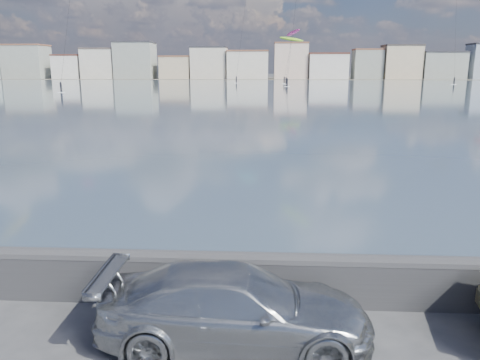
# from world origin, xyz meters

# --- Properties ---
(bay_water) EXTENTS (500.00, 177.00, 0.00)m
(bay_water) POSITION_xyz_m (0.00, 91.50, 0.01)
(bay_water) COLOR #38515B
(bay_water) RESTS_ON ground
(far_shore_strip) EXTENTS (500.00, 60.00, 0.00)m
(far_shore_strip) POSITION_xyz_m (0.00, 200.00, 0.01)
(far_shore_strip) COLOR #4C473D
(far_shore_strip) RESTS_ON ground
(seawall) EXTENTS (400.00, 0.36, 1.08)m
(seawall) POSITION_xyz_m (0.00, 2.70, 0.58)
(seawall) COLOR #28282B
(seawall) RESTS_ON ground
(far_buildings) EXTENTS (240.79, 13.26, 14.60)m
(far_buildings) POSITION_xyz_m (1.31, 186.00, 6.03)
(far_buildings) COLOR #B7C6BC
(far_buildings) RESTS_ON ground
(car_silver) EXTENTS (4.57, 1.88, 1.32)m
(car_silver) POSITION_xyz_m (1.07, 1.32, 0.66)
(car_silver) COLOR #A4A8AC
(car_silver) RESTS_ON ground
(kitesurfer_0) EXTENTS (6.23, 17.23, 16.12)m
(kitesurfer_0) POSITION_xyz_m (9.42, 145.32, 14.63)
(kitesurfer_0) COLOR #E5338C
(kitesurfer_0) RESTS_ON ground
(kitesurfer_13) EXTENTS (7.96, 12.47, 13.71)m
(kitesurfer_13) POSITION_xyz_m (8.42, 135.23, 12.25)
(kitesurfer_13) COLOR #8CD826
(kitesurfer_13) RESTS_ON ground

